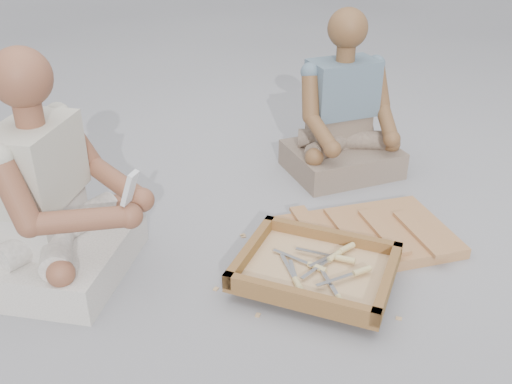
# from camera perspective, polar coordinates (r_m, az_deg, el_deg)

# --- Properties ---
(ground) EXTENTS (60.00, 60.00, 0.00)m
(ground) POSITION_cam_1_polar(r_m,az_deg,el_deg) (2.09, 2.88, -8.83)
(ground) COLOR #939398
(ground) RESTS_ON ground
(carved_panel) EXTENTS (0.78, 0.65, 0.04)m
(carved_panel) POSITION_cam_1_polar(r_m,az_deg,el_deg) (2.33, 10.91, -4.42)
(carved_panel) COLOR olive
(carved_panel) RESTS_ON ground
(tool_tray) EXTENTS (0.63, 0.56, 0.07)m
(tool_tray) POSITION_cam_1_polar(r_m,az_deg,el_deg) (2.04, 6.01, -7.67)
(tool_tray) COLOR brown
(tool_tray) RESTS_ON carved_panel
(chisel_0) EXTENTS (0.09, 0.21, 0.02)m
(chisel_0) POSITION_cam_1_polar(r_m,az_deg,el_deg) (1.90, 8.35, -10.52)
(chisel_0) COLOR silver
(chisel_0) RESTS_ON tool_tray
(chisel_1) EXTENTS (0.09, 0.21, 0.02)m
(chisel_1) POSITION_cam_1_polar(r_m,az_deg,el_deg) (1.96, 4.03, -8.89)
(chisel_1) COLOR silver
(chisel_1) RESTS_ON tool_tray
(chisel_2) EXTENTS (0.20, 0.13, 0.02)m
(chisel_2) POSITION_cam_1_polar(r_m,az_deg,el_deg) (2.01, 10.04, -7.93)
(chisel_2) COLOR silver
(chisel_2) RESTS_ON tool_tray
(chisel_3) EXTENTS (0.17, 0.16, 0.02)m
(chisel_3) POSITION_cam_1_polar(r_m,az_deg,el_deg) (2.12, 8.64, -5.76)
(chisel_3) COLOR silver
(chisel_3) RESTS_ON tool_tray
(chisel_4) EXTENTS (0.15, 0.18, 0.02)m
(chisel_4) POSITION_cam_1_polar(r_m,az_deg,el_deg) (2.07, 7.47, -6.63)
(chisel_4) COLOR silver
(chisel_4) RESTS_ON tool_tray
(chisel_5) EXTENTS (0.20, 0.13, 0.02)m
(chisel_5) POSITION_cam_1_polar(r_m,az_deg,el_deg) (2.04, 5.59, -7.29)
(chisel_5) COLOR silver
(chisel_5) RESTS_ON tool_tray
(chisel_6) EXTENTS (0.22, 0.08, 0.02)m
(chisel_6) POSITION_cam_1_polar(r_m,az_deg,el_deg) (2.07, 8.33, -6.53)
(chisel_6) COLOR silver
(chisel_6) RESTS_ON tool_tray
(chisel_7) EXTENTS (0.07, 0.22, 0.02)m
(chisel_7) POSITION_cam_1_polar(r_m,az_deg,el_deg) (1.93, 4.29, -9.58)
(chisel_7) COLOR silver
(chisel_7) RESTS_ON tool_tray
(wood_chip_0) EXTENTS (0.02, 0.02, 0.00)m
(wood_chip_0) POSITION_cam_1_polar(r_m,az_deg,el_deg) (2.23, 9.47, -6.44)
(wood_chip_0) COLOR #DBBA81
(wood_chip_0) RESTS_ON ground
(wood_chip_1) EXTENTS (0.02, 0.02, 0.00)m
(wood_chip_1) POSITION_cam_1_polar(r_m,az_deg,el_deg) (2.05, -4.03, -9.64)
(wood_chip_1) COLOR #DBBA81
(wood_chip_1) RESTS_ON ground
(wood_chip_2) EXTENTS (0.02, 0.02, 0.00)m
(wood_chip_2) POSITION_cam_1_polar(r_m,az_deg,el_deg) (2.22, 9.23, -6.62)
(wood_chip_2) COLOR #DBBA81
(wood_chip_2) RESTS_ON ground
(wood_chip_3) EXTENTS (0.02, 0.02, 0.00)m
(wood_chip_3) POSITION_cam_1_polar(r_m,az_deg,el_deg) (2.32, -1.26, -4.47)
(wood_chip_3) COLOR #DBBA81
(wood_chip_3) RESTS_ON ground
(wood_chip_4) EXTENTS (0.02, 0.02, 0.00)m
(wood_chip_4) POSITION_cam_1_polar(r_m,az_deg,el_deg) (1.98, 14.09, -12.16)
(wood_chip_4) COLOR #DBBA81
(wood_chip_4) RESTS_ON ground
(wood_chip_5) EXTENTS (0.02, 0.02, 0.00)m
(wood_chip_5) POSITION_cam_1_polar(r_m,az_deg,el_deg) (2.41, 0.78, -3.19)
(wood_chip_5) COLOR #DBBA81
(wood_chip_5) RESTS_ON ground
(wood_chip_6) EXTENTS (0.02, 0.02, 0.00)m
(wood_chip_6) POSITION_cam_1_polar(r_m,az_deg,el_deg) (1.94, 0.18, -12.21)
(wood_chip_6) COLOR #DBBA81
(wood_chip_6) RESTS_ON ground
(wood_chip_7) EXTENTS (0.02, 0.02, 0.00)m
(wood_chip_7) POSITION_cam_1_polar(r_m,az_deg,el_deg) (2.34, 8.12, -4.57)
(wood_chip_7) COLOR #DBBA81
(wood_chip_7) RESTS_ON ground
(wood_chip_8) EXTENTS (0.02, 0.02, 0.00)m
(wood_chip_8) POSITION_cam_1_polar(r_m,az_deg,el_deg) (2.16, 6.53, -7.63)
(wood_chip_8) COLOR #DBBA81
(wood_chip_8) RESTS_ON ground
(wood_chip_9) EXTENTS (0.02, 0.02, 0.00)m
(wood_chip_9) POSITION_cam_1_polar(r_m,az_deg,el_deg) (2.43, 14.02, -3.83)
(wood_chip_9) COLOR #DBBA81
(wood_chip_9) RESTS_ON ground
(wood_chip_10) EXTENTS (0.02, 0.02, 0.00)m
(wood_chip_10) POSITION_cam_1_polar(r_m,az_deg,el_deg) (2.32, 0.23, -4.58)
(wood_chip_10) COLOR #DBBA81
(wood_chip_10) RESTS_ON ground
(wood_chip_11) EXTENTS (0.02, 0.02, 0.00)m
(wood_chip_11) POSITION_cam_1_polar(r_m,az_deg,el_deg) (2.26, 0.14, -5.47)
(wood_chip_11) COLOR #DBBA81
(wood_chip_11) RESTS_ON ground
(wood_chip_12) EXTENTS (0.02, 0.02, 0.00)m
(wood_chip_12) POSITION_cam_1_polar(r_m,az_deg,el_deg) (2.33, -1.34, -4.31)
(wood_chip_12) COLOR #DBBA81
(wood_chip_12) RESTS_ON ground
(craftsman) EXTENTS (0.58, 0.57, 0.83)m
(craftsman) POSITION_cam_1_polar(r_m,az_deg,el_deg) (2.10, -19.42, -1.21)
(craftsman) COLOR silver
(craftsman) RESTS_ON ground
(companion) EXTENTS (0.63, 0.59, 0.79)m
(companion) POSITION_cam_1_polar(r_m,az_deg,el_deg) (2.79, 8.72, 7.04)
(companion) COLOR gray
(companion) RESTS_ON ground
(mobile_phone) EXTENTS (0.07, 0.06, 0.12)m
(mobile_phone) POSITION_cam_1_polar(r_m,az_deg,el_deg) (1.87, -12.52, 0.39)
(mobile_phone) COLOR silver
(mobile_phone) RESTS_ON craftsman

